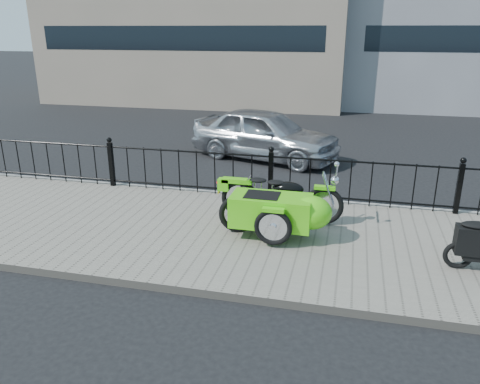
# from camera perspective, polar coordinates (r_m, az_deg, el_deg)

# --- Properties ---
(ground) EXTENTS (120.00, 120.00, 0.00)m
(ground) POSITION_cam_1_polar(r_m,az_deg,el_deg) (8.38, 2.14, -4.48)
(ground) COLOR black
(ground) RESTS_ON ground
(sidewalk) EXTENTS (30.00, 3.80, 0.12)m
(sidewalk) POSITION_cam_1_polar(r_m,az_deg,el_deg) (7.91, 1.41, -5.50)
(sidewalk) COLOR gray
(sidewalk) RESTS_ON ground
(curb) EXTENTS (30.00, 0.10, 0.12)m
(curb) POSITION_cam_1_polar(r_m,az_deg,el_deg) (9.67, 3.85, -0.80)
(curb) COLOR gray
(curb) RESTS_ON ground
(iron_fence) EXTENTS (14.11, 0.11, 1.08)m
(iron_fence) POSITION_cam_1_polar(r_m,az_deg,el_deg) (9.37, 3.77, 1.94)
(iron_fence) COLOR black
(iron_fence) RESTS_ON sidewalk
(motorcycle_sidecar) EXTENTS (2.28, 1.48, 0.98)m
(motorcycle_sidecar) POSITION_cam_1_polar(r_m,az_deg,el_deg) (7.70, 5.29, -1.96)
(motorcycle_sidecar) COLOR black
(motorcycle_sidecar) RESTS_ON sidewalk
(spare_tire) EXTENTS (0.67, 0.29, 0.67)m
(spare_tire) POSITION_cam_1_polar(r_m,az_deg,el_deg) (7.82, -0.16, -2.64)
(spare_tire) COLOR black
(spare_tire) RESTS_ON sidewalk
(sedan_car) EXTENTS (4.35, 2.75, 1.38)m
(sedan_car) POSITION_cam_1_polar(r_m,az_deg,el_deg) (12.73, 3.07, 7.08)
(sedan_car) COLOR #B7B9BF
(sedan_car) RESTS_ON ground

